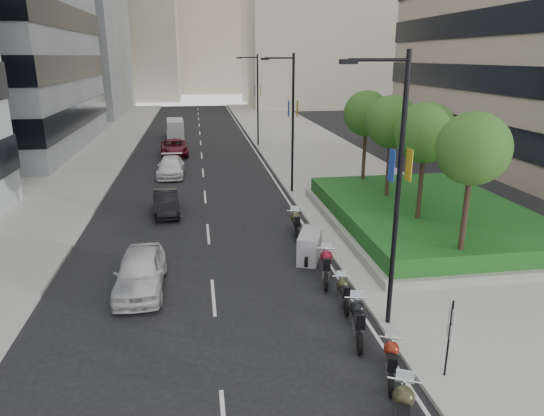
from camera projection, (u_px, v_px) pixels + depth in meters
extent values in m
plane|color=black|center=(267.00, 354.00, 14.98)|extent=(160.00, 160.00, 0.00)
cube|color=#9E9B93|center=(317.00, 156.00, 44.56)|extent=(10.00, 100.00, 0.15)
cube|color=#9E9B93|center=(78.00, 163.00, 41.49)|extent=(8.00, 100.00, 0.15)
cube|color=silver|center=(260.00, 158.00, 43.80)|extent=(0.12, 100.00, 0.01)
cube|color=silver|center=(202.00, 160.00, 43.04)|extent=(0.12, 100.00, 0.01)
cube|color=gray|center=(43.00, 13.00, 72.99)|extent=(22.00, 26.00, 30.00)
cube|color=#B7AD93|center=(323.00, 4.00, 88.24)|extent=(28.00, 24.00, 36.00)
cube|color=#B7AD93|center=(114.00, 15.00, 101.55)|extent=(26.00, 24.00, 34.00)
cube|color=#B7AD93|center=(207.00, 14.00, 122.74)|extent=(30.00, 24.00, 38.00)
cube|color=gray|center=(426.00, 222.00, 25.76)|extent=(10.00, 14.00, 0.40)
cube|color=#15491B|center=(427.00, 212.00, 25.58)|extent=(9.40, 13.40, 0.80)
cylinder|color=#332319|center=(464.00, 221.00, 19.23)|extent=(0.22, 0.22, 4.00)
sphere|color=#164716|center=(473.00, 149.00, 18.36)|extent=(2.80, 2.80, 2.80)
cylinder|color=#332319|center=(420.00, 194.00, 23.00)|extent=(0.22, 0.22, 4.00)
sphere|color=#164716|center=(425.00, 133.00, 22.13)|extent=(2.80, 2.80, 2.80)
cylinder|color=#332319|center=(388.00, 175.00, 26.77)|extent=(0.22, 0.22, 4.00)
sphere|color=#164716|center=(392.00, 122.00, 25.90)|extent=(2.80, 2.80, 2.80)
cylinder|color=#332319|center=(364.00, 160.00, 30.54)|extent=(0.22, 0.22, 4.00)
sphere|color=#164716|center=(366.00, 113.00, 29.68)|extent=(2.80, 2.80, 2.80)
cylinder|color=black|center=(397.00, 199.00, 15.20)|extent=(0.16, 0.16, 9.00)
cylinder|color=black|center=(379.00, 60.00, 13.81)|extent=(1.80, 0.10, 0.10)
cube|color=black|center=(348.00, 62.00, 13.70)|extent=(0.50, 0.22, 0.14)
cube|color=gold|center=(409.00, 165.00, 14.91)|extent=(0.02, 0.45, 1.00)
cube|color=#1B3999|center=(392.00, 165.00, 14.83)|extent=(0.02, 0.45, 1.00)
cylinder|color=black|center=(293.00, 126.00, 31.23)|extent=(0.16, 0.16, 9.00)
cylinder|color=black|center=(279.00, 58.00, 29.84)|extent=(1.80, 0.10, 0.10)
cube|color=black|center=(265.00, 59.00, 29.73)|extent=(0.50, 0.22, 0.14)
cube|color=gold|center=(297.00, 109.00, 30.94)|extent=(0.02, 0.45, 1.00)
cube|color=#1B3999|center=(289.00, 109.00, 30.86)|extent=(0.02, 0.45, 1.00)
cylinder|color=black|center=(258.00, 102.00, 48.20)|extent=(0.16, 0.16, 9.00)
cylinder|color=black|center=(248.00, 57.00, 46.82)|extent=(1.80, 0.10, 0.10)
cube|color=black|center=(239.00, 58.00, 46.70)|extent=(0.50, 0.22, 0.14)
cube|color=gold|center=(260.00, 90.00, 47.92)|extent=(0.02, 0.45, 1.00)
cube|color=#1B3999|center=(255.00, 90.00, 47.83)|extent=(0.02, 0.45, 1.00)
cylinder|color=black|center=(449.00, 341.00, 13.42)|extent=(0.06, 0.06, 2.50)
cube|color=silver|center=(452.00, 316.00, 13.18)|extent=(0.02, 0.32, 0.42)
cube|color=silver|center=(450.00, 332.00, 13.33)|extent=(0.02, 0.32, 0.42)
cylinder|color=black|center=(402.00, 402.00, 12.38)|extent=(0.41, 0.68, 0.69)
sphere|color=#31311B|center=(404.00, 397.00, 11.66)|extent=(0.54, 0.54, 0.54)
cylinder|color=silver|center=(405.00, 380.00, 11.87)|extent=(0.77, 0.40, 0.06)
cylinder|color=black|center=(391.00, 387.00, 13.04)|extent=(0.31, 0.59, 0.58)
cylinder|color=black|center=(390.00, 355.00, 14.45)|extent=(0.31, 0.59, 0.58)
cube|color=silver|center=(391.00, 366.00, 13.65)|extent=(0.54, 0.85, 0.39)
sphere|color=maroon|center=(391.00, 349.00, 13.84)|extent=(0.45, 0.45, 0.45)
cube|color=black|center=(392.00, 363.00, 13.30)|extent=(0.49, 0.75, 0.15)
cylinder|color=silver|center=(392.00, 338.00, 14.01)|extent=(0.67, 0.29, 0.05)
cylinder|color=black|center=(360.00, 344.00, 14.91)|extent=(0.27, 0.67, 0.66)
cylinder|color=black|center=(355.00, 316.00, 16.54)|extent=(0.27, 0.67, 0.66)
cube|color=silver|center=(358.00, 325.00, 15.62)|extent=(0.52, 0.96, 0.45)
sphere|color=black|center=(357.00, 308.00, 15.84)|extent=(0.51, 0.51, 0.51)
cube|color=black|center=(359.00, 321.00, 15.21)|extent=(0.47, 0.85, 0.17)
cylinder|color=silver|center=(357.00, 298.00, 16.04)|extent=(0.78, 0.23, 0.05)
cylinder|color=black|center=(346.00, 309.00, 17.10)|extent=(0.17, 0.56, 0.56)
cylinder|color=black|center=(340.00, 290.00, 18.47)|extent=(0.17, 0.56, 0.56)
cube|color=silver|center=(343.00, 296.00, 17.70)|extent=(0.36, 0.79, 0.38)
sphere|color=#292A17|center=(342.00, 284.00, 17.88)|extent=(0.43, 0.43, 0.43)
cube|color=black|center=(345.00, 292.00, 17.35)|extent=(0.33, 0.70, 0.14)
cylinder|color=silver|center=(341.00, 276.00, 18.05)|extent=(0.66, 0.12, 0.04)
cylinder|color=black|center=(326.00, 283.00, 18.94)|extent=(0.29, 0.69, 0.68)
cylinder|color=black|center=(326.00, 264.00, 20.60)|extent=(0.29, 0.69, 0.68)
cube|color=silver|center=(326.00, 269.00, 19.66)|extent=(0.55, 0.98, 0.46)
sphere|color=maroon|center=(326.00, 257.00, 19.88)|extent=(0.52, 0.52, 0.52)
cube|color=black|center=(326.00, 265.00, 19.25)|extent=(0.50, 0.87, 0.17)
cylinder|color=silver|center=(327.00, 248.00, 20.09)|extent=(0.80, 0.25, 0.05)
cylinder|color=black|center=(307.00, 260.00, 21.11)|extent=(0.34, 0.63, 0.63)
cylinder|color=black|center=(312.00, 246.00, 22.64)|extent=(0.34, 0.63, 0.63)
cube|color=gray|center=(310.00, 246.00, 21.77)|extent=(1.56, 2.31, 1.27)
cylinder|color=black|center=(297.00, 236.00, 23.86)|extent=(0.20, 0.69, 0.68)
cylinder|color=black|center=(294.00, 224.00, 25.53)|extent=(0.20, 0.69, 0.68)
cube|color=silver|center=(296.00, 227.00, 24.59)|extent=(0.42, 0.96, 0.46)
sphere|color=#34321D|center=(295.00, 217.00, 24.81)|extent=(0.52, 0.52, 0.52)
cube|color=black|center=(296.00, 222.00, 24.17)|extent=(0.39, 0.84, 0.17)
cylinder|color=silver|center=(295.00, 211.00, 25.01)|extent=(0.81, 0.14, 0.05)
imported|color=silver|center=(140.00, 272.00, 18.88)|extent=(1.85, 4.57, 1.56)
imported|color=black|center=(166.00, 202.00, 28.20)|extent=(1.74, 4.13, 1.32)
imported|color=white|center=(171.00, 167.00, 37.17)|extent=(1.99, 4.86, 1.41)
imported|color=#5A0A1B|center=(174.00, 148.00, 44.87)|extent=(2.82, 5.39, 1.45)
cube|color=silver|center=(175.00, 128.00, 54.87)|extent=(2.03, 4.79, 1.98)
cube|color=silver|center=(175.00, 135.00, 53.33)|extent=(1.85, 1.22, 1.04)
cylinder|color=black|center=(168.00, 137.00, 53.36)|extent=(0.24, 0.66, 0.66)
cylinder|color=black|center=(182.00, 136.00, 53.58)|extent=(0.24, 0.66, 0.66)
cylinder|color=black|center=(170.00, 132.00, 56.38)|extent=(0.24, 0.66, 0.66)
cylinder|color=black|center=(183.00, 132.00, 56.60)|extent=(0.24, 0.66, 0.66)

